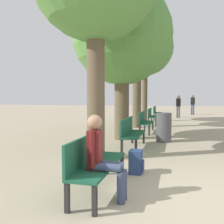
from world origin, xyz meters
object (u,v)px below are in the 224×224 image
Objects in this scene: bench_row_1 at (131,131)px; tree_row_1 at (122,36)px; bench_row_0 at (94,159)px; pedestrian_mid at (178,105)px; tree_row_2 at (137,37)px; bench_row_2 at (145,120)px; pedestrian_near at (193,103)px; trash_bin at (164,127)px; tree_row_3 at (145,48)px; backpack at (136,162)px; person_seated at (102,155)px; bench_row_3 at (152,115)px; bench_row_4 at (156,112)px.

tree_row_1 reaches higher than bench_row_1.
bench_row_0 is 14.84m from pedestrian_mid.
tree_row_2 reaches higher than tree_row_1.
tree_row_1 is 3.29× the size of pedestrian_mid.
tree_row_2 is (-0.58, 1.68, 3.86)m from bench_row_2.
pedestrian_near reaches higher than trash_bin.
pedestrian_mid is at bearing 86.70° from trash_bin.
tree_row_3 is at bearing 101.89° from trash_bin.
backpack is at bearing -84.11° from tree_row_3.
backpack is at bearing -81.58° from tree_row_2.
person_seated is (0.81, -5.14, -2.93)m from tree_row_1.
bench_row_3 is 3.34m from bench_row_4.
bench_row_0 is 1.41× the size of person_seated.
pedestrian_near reaches higher than bench_row_1.
trash_bin is (1.45, -3.70, -3.89)m from tree_row_2.
bench_row_1 is 10.03m from bench_row_4.
bench_row_2 is 1.00× the size of bench_row_3.
backpack is 0.47× the size of trash_bin.
tree_row_3 is 3.65× the size of pedestrian_near.
bench_row_0 is 1.06× the size of pedestrian_mid.
pedestrian_near is 1.78× the size of trash_bin.
backpack is at bearing -74.05° from tree_row_1.
bench_row_4 is at bearing 83.39° from tree_row_2.
bench_row_0 is at bearing -95.62° from pedestrian_mid.
trash_bin is (1.45, -0.16, -3.10)m from tree_row_1.
person_seated is (0.23, -6.99, 0.15)m from bench_row_2.
bench_row_2 is 1.00× the size of bench_row_4.
bench_row_1 is at bearing -83.41° from tree_row_2.
bench_row_3 is 1.41× the size of person_seated.
backpack is at bearing -97.13° from pedestrian_near.
trash_bin is at bearing -78.11° from tree_row_3.
bench_row_3 is (0.00, 10.03, 0.00)m from bench_row_0.
bench_row_0 is at bearing -86.03° from tree_row_2.
tree_row_1 is at bearing -107.36° from bench_row_2.
pedestrian_near is (2.66, 14.93, 0.47)m from bench_row_1.
bench_row_4 is at bearing 90.00° from bench_row_0.
tree_row_1 is (-0.58, -1.86, 3.08)m from bench_row_2.
person_seated is (0.23, -3.65, 0.15)m from bench_row_1.
bench_row_0 is 6.69m from bench_row_2.
tree_row_2 is 7.53m from pedestrian_mid.
tree_row_2 reaches higher than bench_row_3.
pedestrian_mid reaches higher than person_seated.
tree_row_1 reaches higher than bench_row_3.
pedestrian_mid reaches higher than bench_row_3.
tree_row_1 is at bearing 96.85° from bench_row_0.
pedestrian_near is at bearing 64.21° from tree_row_3.
bench_row_0 and bench_row_1 have the same top height.
bench_row_1 and bench_row_4 have the same top height.
tree_row_3 reaches higher than bench_row_2.
bench_row_1 is 0.29× the size of tree_row_2.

